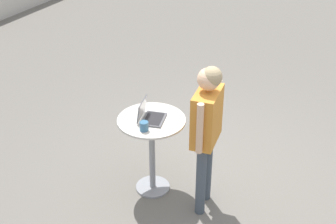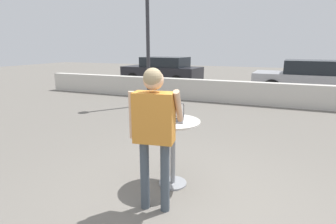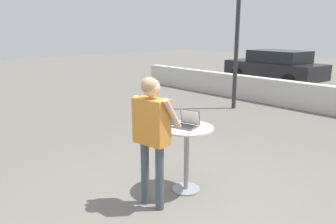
{
  "view_description": "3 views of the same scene",
  "coord_description": "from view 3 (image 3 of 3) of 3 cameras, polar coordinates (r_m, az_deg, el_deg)",
  "views": [
    {
      "loc": [
        -4.23,
        -1.74,
        3.64
      ],
      "look_at": [
        -0.65,
        0.17,
        1.24
      ],
      "focal_mm": 50.0,
      "sensor_mm": 36.0,
      "label": 1
    },
    {
      "loc": [
        0.76,
        -2.77,
        1.95
      ],
      "look_at": [
        -0.49,
        0.37,
        1.11
      ],
      "focal_mm": 28.0,
      "sensor_mm": 36.0,
      "label": 2
    },
    {
      "loc": [
        2.6,
        -2.68,
        2.29
      ],
      "look_at": [
        -0.44,
        0.1,
        1.25
      ],
      "focal_mm": 35.0,
      "sensor_mm": 36.0,
      "label": 3
    }
  ],
  "objects": [
    {
      "name": "standing_person",
      "position": [
        4.12,
        -2.89,
        -2.35
      ],
      "size": [
        0.6,
        0.44,
        1.74
      ],
      "color": "#424C56",
      "rests_on": "ground_plane"
    },
    {
      "name": "laptop",
      "position": [
        4.6,
        3.34,
        -1.98
      ],
      "size": [
        0.36,
        0.33,
        0.23
      ],
      "color": "#515156",
      "rests_on": "cafe_table"
    },
    {
      "name": "parked_car_further_down",
      "position": [
        15.1,
        18.16,
        7.55
      ],
      "size": [
        4.34,
        2.2,
        1.43
      ],
      "color": "black",
      "rests_on": "ground_plane"
    },
    {
      "name": "coffee_mug",
      "position": [
        4.71,
        0.96,
        -1.55
      ],
      "size": [
        0.13,
        0.09,
        0.1
      ],
      "color": "#336084",
      "rests_on": "cafe_table"
    },
    {
      "name": "cafe_table",
      "position": [
        4.68,
        3.26,
        -5.83
      ],
      "size": [
        0.76,
        0.76,
        0.96
      ],
      "color": "gray",
      "rests_on": "ground_plane"
    },
    {
      "name": "ground_plane",
      "position": [
        4.38,
        3.04,
        -17.37
      ],
      "size": [
        50.0,
        50.0,
        0.0
      ],
      "primitive_type": "plane",
      "color": "slate"
    }
  ]
}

